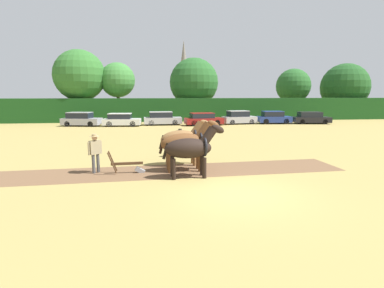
{
  "coord_description": "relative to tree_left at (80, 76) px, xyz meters",
  "views": [
    {
      "loc": [
        -2.98,
        -10.15,
        3.57
      ],
      "look_at": [
        -1.07,
        4.53,
        1.1
      ],
      "focal_mm": 28.0,
      "sensor_mm": 36.0,
      "label": 1
    }
  ],
  "objects": [
    {
      "name": "parked_car_left",
      "position": [
        5.97,
        -7.58,
        -5.29
      ],
      "size": [
        4.24,
        2.07,
        1.45
      ],
      "rotation": [
        0.0,
        0.0,
        -0.07
      ],
      "color": "silver",
      "rests_on": "ground"
    },
    {
      "name": "hedgerow",
      "position": [
        12.5,
        -2.16,
        -4.47
      ],
      "size": [
        79.57,
        1.22,
        3.04
      ],
      "primitive_type": "cube",
      "color": "#194719",
      "rests_on": "ground"
    },
    {
      "name": "parked_car_right",
      "position": [
        24.13,
        -6.98,
        -5.25
      ],
      "size": [
        4.09,
        2.05,
        1.53
      ],
      "rotation": [
        0.0,
        0.0,
        -0.07
      ],
      "color": "navy",
      "rests_on": "ground"
    },
    {
      "name": "ground_plane",
      "position": [
        12.5,
        -31.82,
        -5.99
      ],
      "size": [
        240.0,
        240.0,
        0.0
      ],
      "primitive_type": "plane",
      "color": "#998447"
    },
    {
      "name": "parked_car_far_right",
      "position": [
        28.65,
        -7.57,
        -5.3
      ],
      "size": [
        4.59,
        2.44,
        1.44
      ],
      "rotation": [
        0.0,
        0.0,
        -0.15
      ],
      "color": "black",
      "rests_on": "ground"
    },
    {
      "name": "draft_horse_trail_left",
      "position": [
        10.99,
        -27.1,
        -4.67
      ],
      "size": [
        2.72,
        1.09,
        2.37
      ],
      "rotation": [
        0.0,
        0.0,
        0.04
      ],
      "color": "brown",
      "rests_on": "ground"
    },
    {
      "name": "parked_car_far_left",
      "position": [
        1.44,
        -6.83,
        -5.24
      ],
      "size": [
        4.51,
        2.61,
        1.56
      ],
      "rotation": [
        0.0,
        0.0,
        -0.19
      ],
      "color": "#9E9EA8",
      "rests_on": "ground"
    },
    {
      "name": "farmer_at_plow",
      "position": [
        6.87,
        -28.16,
        -4.92
      ],
      "size": [
        0.55,
        0.49,
        1.8
      ],
      "rotation": [
        0.0,
        0.0,
        -0.86
      ],
      "color": "#4C4C4C",
      "rests_on": "ground"
    },
    {
      "name": "tree_left",
      "position": [
        0.0,
        0.0,
        0.0
      ],
      "size": [
        6.7,
        6.7,
        9.35
      ],
      "color": "#423323",
      "rests_on": "ground"
    },
    {
      "name": "church_spire",
      "position": [
        18.21,
        42.4,
        3.49
      ],
      "size": [
        2.79,
        2.79,
        18.12
      ],
      "color": "gray",
      "rests_on": "ground"
    },
    {
      "name": "plowed_furrow_strip",
      "position": [
        7.7,
        -28.42,
        -5.99
      ],
      "size": [
        21.66,
        3.57,
        0.01
      ],
      "primitive_type": "cube",
      "rotation": [
        0.0,
        0.0,
        0.04
      ],
      "color": "brown",
      "rests_on": "ground"
    },
    {
      "name": "parked_car_center_right",
      "position": [
        19.81,
        -6.85,
        -5.23
      ],
      "size": [
        4.16,
        2.2,
        1.61
      ],
      "rotation": [
        0.0,
        0.0,
        0.12
      ],
      "color": "#A8A8B2",
      "rests_on": "ground"
    },
    {
      "name": "tree_center_right",
      "position": [
        30.9,
        2.25,
        -1.2
      ],
      "size": [
        5.2,
        5.2,
        7.41
      ],
      "color": "#423323",
      "rests_on": "ground"
    },
    {
      "name": "draft_horse_lead_left",
      "position": [
        11.1,
        -29.46,
        -4.7
      ],
      "size": [
        2.75,
        0.99,
        2.36
      ],
      "rotation": [
        0.0,
        0.0,
        0.04
      ],
      "color": "black",
      "rests_on": "ground"
    },
    {
      "name": "farmer_beside_team",
      "position": [
        11.02,
        -25.17,
        -5.04
      ],
      "size": [
        0.57,
        0.41,
        1.63
      ],
      "rotation": [
        0.0,
        0.0,
        1.03
      ],
      "color": "#4C4C4C",
      "rests_on": "ground"
    },
    {
      "name": "plow",
      "position": [
        8.43,
        -28.39,
        -5.67
      ],
      "size": [
        1.67,
        0.48,
        1.13
      ],
      "rotation": [
        0.0,
        0.0,
        0.04
      ],
      "color": "#4C331E",
      "rests_on": "ground"
    },
    {
      "name": "tree_center",
      "position": [
        15.45,
        1.54,
        -0.77
      ],
      "size": [
        6.96,
        6.96,
        8.71
      ],
      "color": "brown",
      "rests_on": "ground"
    },
    {
      "name": "parked_car_center_left",
      "position": [
        10.56,
        -6.81,
        -5.24
      ],
      "size": [
        4.42,
        1.88,
        1.55
      ],
      "rotation": [
        0.0,
        0.0,
        0.03
      ],
      "color": "#A8A8B2",
      "rests_on": "ground"
    },
    {
      "name": "parked_car_center",
      "position": [
        15.28,
        -7.83,
        -5.29
      ],
      "size": [
        4.53,
        2.26,
        1.44
      ],
      "rotation": [
        0.0,
        0.0,
        0.11
      ],
      "color": "maroon",
      "rests_on": "ground"
    },
    {
      "name": "draft_horse_lead_right",
      "position": [
        11.05,
        -28.28,
        -4.67
      ],
      "size": [
        2.92,
        1.09,
        2.44
      ],
      "rotation": [
        0.0,
        0.0,
        0.04
      ],
      "color": "brown",
      "rests_on": "ground"
    },
    {
      "name": "tree_center_left",
      "position": [
        4.83,
        0.45,
        -0.55
      ],
      "size": [
        4.69,
        4.69,
        7.81
      ],
      "color": "#4C3823",
      "rests_on": "ground"
    },
    {
      "name": "tree_right",
      "position": [
        39.3,
        2.06,
        -1.34
      ],
      "size": [
        7.25,
        7.25,
        8.28
      ],
      "color": "#423323",
      "rests_on": "ground"
    }
  ]
}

